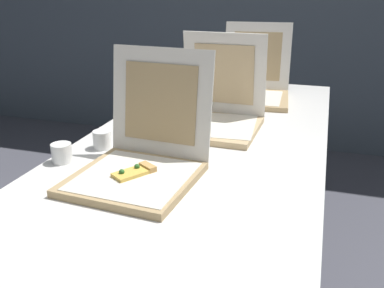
# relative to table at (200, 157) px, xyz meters

# --- Properties ---
(table) EXTENTS (0.85, 2.07, 0.74)m
(table) POSITION_rel_table_xyz_m (0.00, 0.00, 0.00)
(table) COLOR silver
(table) RESTS_ON ground
(pizza_box_front) EXTENTS (0.36, 0.40, 0.35)m
(pizza_box_front) POSITION_rel_table_xyz_m (-0.09, -0.30, 0.10)
(pizza_box_front) COLOR tan
(pizza_box_front) RESTS_ON table
(pizza_box_middle) EXTENTS (0.34, 0.34, 0.35)m
(pizza_box_middle) POSITION_rel_table_xyz_m (0.01, 0.19, 0.10)
(pizza_box_middle) COLOR tan
(pizza_box_middle) RESTS_ON table
(pizza_box_back) EXTENTS (0.37, 0.45, 0.34)m
(pizza_box_back) POSITION_rel_table_xyz_m (0.07, 0.67, 0.10)
(pizza_box_back) COLOR tan
(pizza_box_back) RESTS_ON table
(cup_white_mid) EXTENTS (0.06, 0.06, 0.06)m
(cup_white_mid) POSITION_rel_table_xyz_m (-0.27, 0.04, 0.08)
(cup_white_mid) COLOR white
(cup_white_mid) RESTS_ON table
(cup_white_near_left) EXTENTS (0.06, 0.06, 0.06)m
(cup_white_near_left) POSITION_rel_table_xyz_m (-0.37, -0.28, 0.08)
(cup_white_near_left) COLOR white
(cup_white_near_left) RESTS_ON table
(cup_white_far) EXTENTS (0.06, 0.06, 0.06)m
(cup_white_far) POSITION_rel_table_xyz_m (-0.22, 0.33, 0.08)
(cup_white_far) COLOR white
(cup_white_far) RESTS_ON table
(cup_white_near_center) EXTENTS (0.06, 0.06, 0.06)m
(cup_white_near_center) POSITION_rel_table_xyz_m (-0.31, -0.13, 0.08)
(cup_white_near_center) COLOR white
(cup_white_near_center) RESTS_ON table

